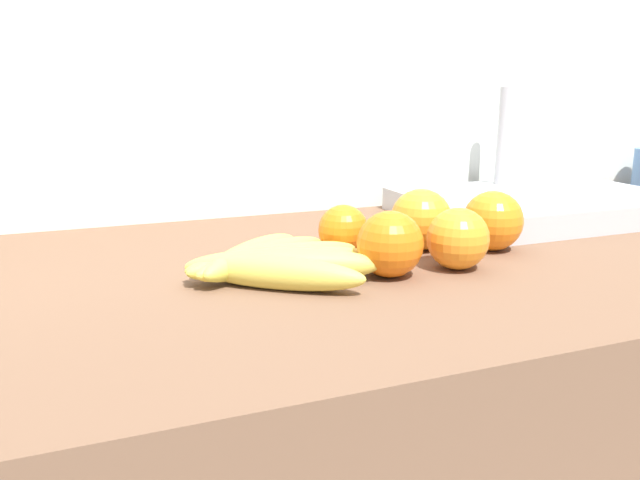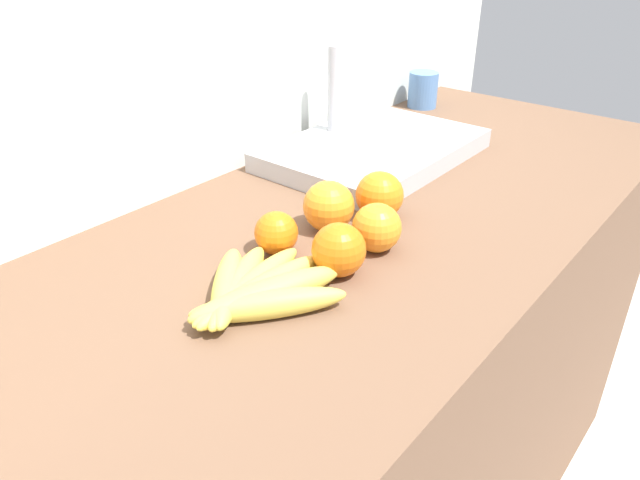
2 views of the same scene
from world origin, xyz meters
The scene contains 8 objects.
wall_back centered at (0.00, 0.34, 0.65)m, with size 2.24×0.06×1.30m, color silver.
banana_bunch centered at (-0.18, -0.03, 0.91)m, with size 0.22×0.22×0.04m.
orange_front centered at (0.04, -0.08, 0.92)m, with size 0.07×0.07×0.07m, color orange.
orange_back_right centered at (-0.05, -0.07, 0.93)m, with size 0.08×0.08×0.08m, color orange.
orange_center centered at (0.13, -0.02, 0.93)m, with size 0.08×0.08×0.08m, color orange.
orange_back_left centered at (0.04, 0.02, 0.93)m, with size 0.08×0.08×0.08m, color orange.
orange_far_right centered at (-0.06, 0.03, 0.92)m, with size 0.06×0.06×0.06m, color orange.
sink_basin centered at (0.34, 0.14, 0.91)m, with size 0.43×0.30×0.21m.
Camera 1 is at (-0.37, -0.67, 1.10)m, focal length 34.84 mm.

